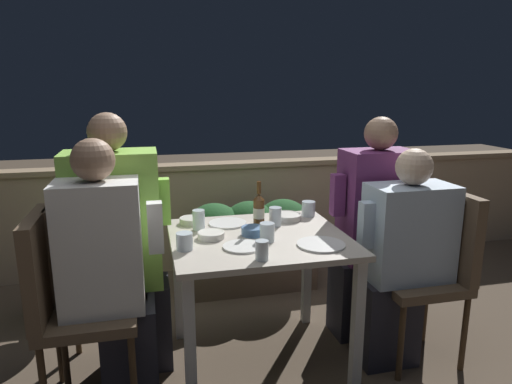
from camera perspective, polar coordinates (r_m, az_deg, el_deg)
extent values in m
plane|color=brown|center=(2.71, 0.33, -20.40)|extent=(16.00, 16.00, 0.00)
cube|color=tan|center=(3.87, -4.98, -3.07)|extent=(9.00, 0.14, 0.84)
cube|color=#9E8466|center=(3.77, -5.11, 3.36)|extent=(9.00, 0.18, 0.04)
cube|color=#BCB2A3|center=(2.39, 0.35, -5.83)|extent=(0.91, 0.82, 0.03)
cube|color=silver|center=(2.16, -8.23, -18.94)|extent=(0.05, 0.05, 0.71)
cube|color=silver|center=(2.36, 12.54, -16.22)|extent=(0.05, 0.05, 0.71)
cube|color=silver|center=(2.80, -9.70, -11.18)|extent=(0.05, 0.05, 0.71)
cube|color=silver|center=(2.95, 6.35, -9.73)|extent=(0.05, 0.05, 0.71)
cube|color=brown|center=(3.51, -0.78, -9.63)|extent=(0.96, 0.36, 0.28)
ellipsoid|color=#235628|center=(3.35, -5.20, -4.90)|extent=(0.43, 0.47, 0.41)
ellipsoid|color=#235628|center=(3.39, -0.79, -4.60)|extent=(0.43, 0.47, 0.41)
ellipsoid|color=#235628|center=(3.46, 3.47, -4.28)|extent=(0.43, 0.47, 0.41)
cube|color=brown|center=(2.34, -20.06, -14.17)|extent=(0.43, 0.43, 0.05)
cube|color=brown|center=(2.27, -25.44, -8.36)|extent=(0.06, 0.43, 0.47)
cylinder|color=#47321E|center=(2.29, -15.07, -21.51)|extent=(0.03, 0.03, 0.43)
cylinder|color=#47321E|center=(2.65, -23.40, -17.04)|extent=(0.03, 0.03, 0.43)
cylinder|color=#47321E|center=(2.60, -14.91, -16.86)|extent=(0.03, 0.03, 0.43)
cube|color=#282833|center=(2.43, -15.44, -18.55)|extent=(0.26, 0.23, 0.48)
cube|color=white|center=(2.21, -18.92, -6.47)|extent=(0.37, 0.26, 0.61)
cube|color=white|center=(2.17, -12.48, -4.34)|extent=(0.07, 0.07, 0.24)
sphere|color=#99755B|center=(2.11, -19.72, 3.81)|extent=(0.19, 0.19, 0.19)
cube|color=brown|center=(2.56, -18.36, -11.60)|extent=(0.43, 0.43, 0.05)
cube|color=brown|center=(2.49, -23.22, -6.27)|extent=(0.06, 0.43, 0.47)
cylinder|color=#47321E|center=(2.53, -22.73, -18.42)|extent=(0.03, 0.03, 0.43)
cylinder|color=#47321E|center=(2.50, -13.78, -18.21)|extent=(0.03, 0.03, 0.43)
cylinder|color=#47321E|center=(2.86, -21.58, -14.54)|extent=(0.03, 0.03, 0.43)
cylinder|color=#47321E|center=(2.82, -13.81, -14.29)|extent=(0.03, 0.03, 0.43)
cube|color=#282833|center=(2.65, -14.21, -15.68)|extent=(0.32, 0.23, 0.48)
cube|color=#8CCC4C|center=(2.43, -17.36, -3.41)|extent=(0.46, 0.26, 0.70)
cube|color=#8CCC4C|center=(2.40, -11.54, -1.16)|extent=(0.07, 0.07, 0.24)
sphere|color=#99755B|center=(2.34, -18.11, 7.14)|extent=(0.19, 0.19, 0.19)
cube|color=brown|center=(2.69, 19.41, -10.44)|extent=(0.43, 0.43, 0.05)
cube|color=brown|center=(2.71, 23.26, -4.75)|extent=(0.06, 0.43, 0.47)
cylinder|color=#47321E|center=(2.57, 17.66, -17.52)|extent=(0.03, 0.03, 0.43)
cylinder|color=#47321E|center=(2.76, 24.58, -15.80)|extent=(0.03, 0.03, 0.43)
cylinder|color=#47321E|center=(2.85, 13.69, -14.01)|extent=(0.03, 0.03, 0.43)
cylinder|color=#47321E|center=(3.03, 20.16, -12.78)|extent=(0.03, 0.03, 0.43)
cube|color=#282833|center=(2.70, 15.91, -15.15)|extent=(0.31, 0.23, 0.48)
cube|color=silver|center=(2.56, 18.57, -4.83)|extent=(0.44, 0.26, 0.52)
cube|color=silver|center=(2.42, 13.64, -3.99)|extent=(0.07, 0.07, 0.24)
sphere|color=beige|center=(2.48, 19.17, 2.99)|extent=(0.19, 0.19, 0.19)
cube|color=brown|center=(2.92, 15.64, -8.29)|extent=(0.43, 0.43, 0.05)
cube|color=brown|center=(2.94, 19.24, -3.07)|extent=(0.06, 0.43, 0.47)
cylinder|color=#47321E|center=(2.79, 13.76, -14.68)|extent=(0.03, 0.03, 0.43)
cylinder|color=#47321E|center=(2.97, 20.39, -13.37)|extent=(0.03, 0.03, 0.43)
cylinder|color=#47321E|center=(3.09, 10.54, -11.64)|extent=(0.03, 0.03, 0.43)
cylinder|color=#47321E|center=(3.25, 16.69, -10.69)|extent=(0.03, 0.03, 0.43)
cube|color=#282833|center=(2.93, 12.40, -12.60)|extent=(0.29, 0.23, 0.48)
cube|color=#6B2D66|center=(2.78, 14.83, -1.64)|extent=(0.41, 0.26, 0.66)
cube|color=#6B2D66|center=(2.65, 10.17, -0.35)|extent=(0.07, 0.07, 0.24)
sphere|color=#99755B|center=(2.71, 15.36, 7.08)|extent=(0.19, 0.19, 0.19)
cylinder|color=brown|center=(2.47, 0.36, -2.80)|extent=(0.06, 0.06, 0.16)
cylinder|color=beige|center=(2.47, 0.36, -2.62)|extent=(0.06, 0.06, 0.06)
cone|color=brown|center=(2.45, 0.37, -0.61)|extent=(0.06, 0.06, 0.03)
cylinder|color=brown|center=(2.44, 0.37, 0.53)|extent=(0.02, 0.02, 0.07)
cylinder|color=white|center=(2.27, 8.13, -6.50)|extent=(0.24, 0.24, 0.01)
cylinder|color=white|center=(2.22, -1.67, -6.82)|extent=(0.19, 0.19, 0.01)
cylinder|color=white|center=(2.58, -3.56, -3.91)|extent=(0.21, 0.21, 0.01)
cylinder|color=beige|center=(2.61, -8.07, -3.55)|extent=(0.13, 0.13, 0.03)
torus|color=beige|center=(2.61, -8.08, -3.28)|extent=(0.13, 0.13, 0.01)
cylinder|color=silver|center=(2.35, -5.63, -5.37)|extent=(0.14, 0.14, 0.03)
torus|color=silver|center=(2.35, -5.64, -5.09)|extent=(0.14, 0.14, 0.01)
cylinder|color=beige|center=(2.66, 3.87, -3.13)|extent=(0.17, 0.17, 0.03)
torus|color=beige|center=(2.66, 3.87, -2.87)|extent=(0.17, 0.17, 0.01)
cylinder|color=#4C709E|center=(2.39, -0.37, -4.89)|extent=(0.12, 0.12, 0.04)
torus|color=#4C709E|center=(2.38, -0.37, -4.48)|extent=(0.12, 0.12, 0.01)
cylinder|color=silver|center=(2.53, 2.42, -3.10)|extent=(0.07, 0.07, 0.11)
cylinder|color=silver|center=(2.74, 6.57, -2.09)|extent=(0.08, 0.08, 0.09)
cylinder|color=silver|center=(2.28, 1.39, -5.06)|extent=(0.07, 0.07, 0.10)
cylinder|color=silver|center=(2.49, -7.17, -3.48)|extent=(0.07, 0.07, 0.11)
cylinder|color=silver|center=(2.20, -8.92, -6.11)|extent=(0.08, 0.08, 0.08)
cylinder|color=silver|center=(2.05, 0.75, -7.30)|extent=(0.06, 0.06, 0.09)
cylinder|color=brown|center=(3.31, -22.53, -13.04)|extent=(0.27, 0.27, 0.18)
cylinder|color=#47331E|center=(3.24, -22.80, -10.29)|extent=(0.03, 0.03, 0.16)
ellipsoid|color=#235628|center=(3.16, -23.18, -6.44)|extent=(0.37, 0.37, 0.34)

